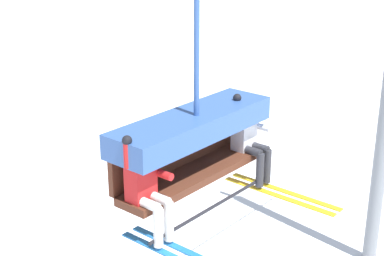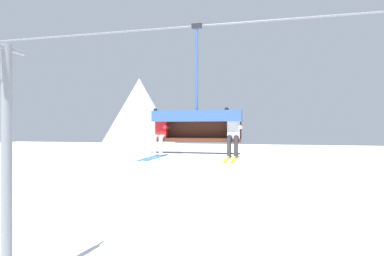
% 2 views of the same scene
% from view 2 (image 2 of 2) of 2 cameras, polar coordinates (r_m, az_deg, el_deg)
% --- Properties ---
extents(mountain_peak_west, '(19.03, 19.03, 16.78)m').
position_cam_2_polar(mountain_peak_west, '(66.40, -10.01, 2.13)').
color(mountain_peak_west, silver).
rests_on(mountain_peak_west, ground_plane).
extents(lift_tower_near, '(0.36, 1.88, 9.08)m').
position_cam_2_polar(lift_tower_near, '(12.46, -31.88, -5.92)').
color(lift_tower_near, slate).
rests_on(lift_tower_near, ground_plane).
extents(lift_cable, '(17.28, 0.05, 0.05)m').
position_cam_2_polar(lift_cable, '(8.57, 5.21, 19.07)').
color(lift_cable, slate).
extents(chairlift_chair, '(2.44, 0.74, 3.54)m').
position_cam_2_polar(chairlift_chair, '(8.28, 1.04, 1.40)').
color(chairlift_chair, '#512819').
extents(skier_red, '(0.48, 1.70, 1.34)m').
position_cam_2_polar(skier_red, '(8.34, -6.07, -0.63)').
color(skier_red, red).
extents(skier_white, '(0.48, 1.70, 1.34)m').
position_cam_2_polar(skier_white, '(7.92, 7.84, -0.67)').
color(skier_white, silver).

